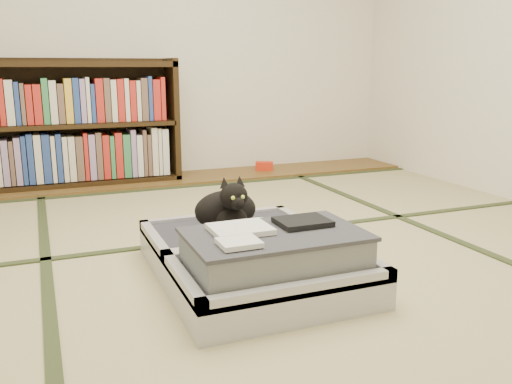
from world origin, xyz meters
name	(u,v)px	position (x,y,z in m)	size (l,w,h in m)	color
floor	(274,260)	(0.00, 0.00, 0.00)	(4.50, 4.50, 0.00)	tan
wood_strip	(173,179)	(0.00, 2.00, 0.01)	(4.00, 0.50, 0.02)	brown
red_item	(264,166)	(0.81, 2.03, 0.06)	(0.15, 0.09, 0.07)	red
tatami_borders	(238,231)	(0.00, 0.49, 0.00)	(4.00, 4.50, 0.01)	#2D381E
bookcase	(76,127)	(-0.71, 2.07, 0.45)	(1.51, 0.35, 0.97)	black
suitcase	(255,258)	(-0.18, -0.21, 0.11)	(0.76, 1.02, 0.30)	#ADADB2
cat	(228,209)	(-0.20, 0.08, 0.25)	(0.34, 0.34, 0.27)	black
cable_coil	(261,222)	(-0.02, 0.12, 0.16)	(0.11, 0.11, 0.03)	white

